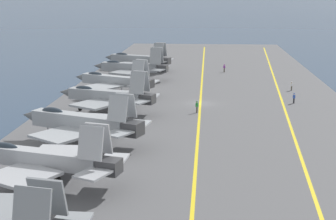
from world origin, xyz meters
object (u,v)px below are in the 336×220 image
object	(u,v)px
crew_purple_vest	(224,68)
crew_white_vest	(292,86)
parked_jet_fourth	(108,96)
crew_blue_vest	(294,98)
parked_jet_fifth	(114,80)
parked_jet_sixth	(132,67)
parked_jet_seventh	(138,59)
parked_jet_second	(43,159)
parked_jet_third	(81,122)
crew_green_vest	(197,106)

from	to	relation	value
crew_purple_vest	crew_white_vest	bearing A→B (deg)	-150.54
parked_jet_fourth	crew_blue_vest	world-z (taller)	parked_jet_fourth
parked_jet_fourth	parked_jet_fifth	bearing A→B (deg)	6.08
parked_jet_sixth	parked_jet_seventh	xyz separation A→B (m)	(12.44, 0.47, -0.07)
parked_jet_fourth	parked_jet_sixth	world-z (taller)	parked_jet_sixth
parked_jet_fourth	parked_jet_fifth	size ratio (longest dim) A/B	0.99
parked_jet_sixth	crew_purple_vest	size ratio (longest dim) A/B	8.81
parked_jet_fourth	crew_purple_vest	world-z (taller)	parked_jet_fourth
crew_blue_vest	parked_jet_sixth	bearing A→B (deg)	55.92
parked_jet_fifth	parked_jet_seventh	xyz separation A→B (m)	(27.55, -0.32, 0.01)
parked_jet_sixth	crew_white_vest	distance (m)	31.44
parked_jet_fifth	parked_jet_seventh	distance (m)	27.55
parked_jet_seventh	crew_white_vest	xyz separation A→B (m)	(-21.24, -30.61, -1.62)
parked_jet_second	crew_blue_vest	size ratio (longest dim) A/B	9.73
parked_jet_sixth	crew_blue_vest	xyz separation A→B (m)	(-19.52, -28.85, -1.67)
parked_jet_fifth	crew_blue_vest	bearing A→B (deg)	-98.47
crew_blue_vest	parked_jet_fifth	bearing A→B (deg)	81.53
crew_blue_vest	crew_purple_vest	bearing A→B (deg)	18.12
parked_jet_third	crew_green_vest	distance (m)	21.40
parked_jet_fifth	crew_green_vest	size ratio (longest dim) A/B	8.74
parked_jet_second	parked_jet_seventh	bearing A→B (deg)	0.52
parked_jet_second	crew_white_vest	xyz separation A→B (m)	(48.25, -29.98, -1.67)
parked_jet_sixth	parked_jet_seventh	world-z (taller)	parked_jet_sixth
parked_jet_second	crew_green_vest	size ratio (longest dim) A/B	9.06
parked_jet_third	parked_jet_fifth	xyz separation A→B (m)	(28.85, 1.26, -0.13)
parked_jet_third	crew_purple_vest	size ratio (longest dim) A/B	9.33
parked_jet_fifth	crew_purple_vest	distance (m)	32.96
parked_jet_fourth	parked_jet_seventh	bearing A→B (deg)	1.56
crew_blue_vest	crew_purple_vest	xyz separation A→B (m)	(30.94, 10.12, 0.06)
parked_jet_second	crew_green_vest	bearing A→B (deg)	-24.19
crew_white_vest	crew_purple_vest	size ratio (longest dim) A/B	0.93
parked_jet_seventh	crew_white_vest	bearing A→B (deg)	-124.76
crew_white_vest	crew_purple_vest	distance (m)	23.22
parked_jet_sixth	parked_jet_third	bearing A→B (deg)	-179.38
crew_white_vest	crew_blue_vest	bearing A→B (deg)	173.11
crew_purple_vest	parked_jet_fourth	bearing A→B (deg)	155.67
parked_jet_fifth	crew_purple_vest	xyz separation A→B (m)	(26.53, -19.51, -1.54)
parked_jet_second	crew_purple_vest	distance (m)	70.96
parked_jet_second	crew_purple_vest	world-z (taller)	parked_jet_second
parked_jet_third	crew_green_vest	bearing A→B (deg)	-37.96
parked_jet_second	crew_purple_vest	size ratio (longest dim) A/B	9.19
parked_jet_third	crew_white_vest	world-z (taller)	parked_jet_third
parked_jet_seventh	crew_purple_vest	distance (m)	19.28
parked_jet_second	parked_jet_fifth	world-z (taller)	parked_jet_fifth
parked_jet_fourth	parked_jet_fifth	distance (m)	13.52
parked_jet_seventh	crew_blue_vest	distance (m)	43.39
parked_jet_fourth	crew_green_vest	size ratio (longest dim) A/B	8.65
parked_jet_seventh	parked_jet_sixth	bearing A→B (deg)	-177.86
parked_jet_second	parked_jet_seventh	xyz separation A→B (m)	(69.49, 0.63, -0.05)
crew_blue_vest	crew_purple_vest	distance (m)	32.55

